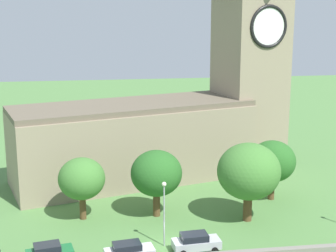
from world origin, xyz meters
TOP-DOWN VIEW (x-y plane):
  - ground_plane at (0.00, 15.00)m, footprint 200.00×200.00m
  - church at (4.74, 22.31)m, footprint 39.33×20.10m
  - car_white at (-4.06, -2.41)m, footprint 4.71×2.64m
  - car_silver at (2.33, -1.45)m, footprint 4.62×2.48m
  - streetlamp_west_mid at (-0.48, -0.01)m, footprint 0.44×0.44m
  - tree_by_tower at (-8.31, 7.80)m, footprint 5.03×5.03m
  - tree_riverside_east at (9.22, 4.84)m, footprint 6.73×6.73m
  - tree_riverside_west at (-0.30, 7.50)m, footprint 5.59×5.59m
  - tree_churchyard at (13.86, 10.59)m, footprint 5.45×5.45m

SIDE VIEW (x-z plane):
  - ground_plane at x=0.00m, z-range 0.00..0.00m
  - car_white at x=-4.06m, z-range 0.01..1.70m
  - car_silver at x=2.33m, z-range 0.01..1.75m
  - streetlamp_west_mid at x=-0.48m, z-range 1.14..7.64m
  - tree_by_tower at x=-8.31m, z-range 1.12..7.97m
  - tree_churchyard at x=13.86m, z-range 1.10..8.28m
  - tree_riverside_west at x=-0.30m, z-range 1.16..8.59m
  - tree_riverside_east at x=9.22m, z-range 1.21..9.78m
  - church at x=4.74m, z-range -5.92..23.92m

